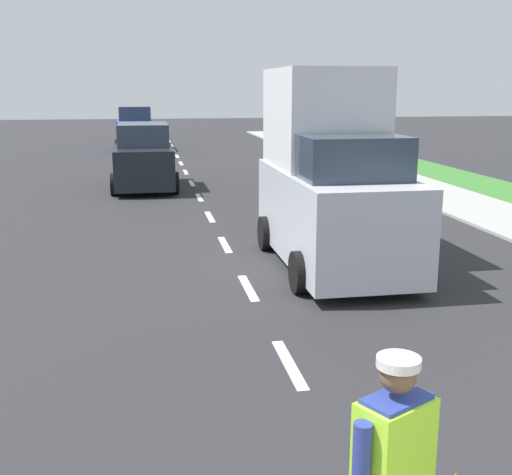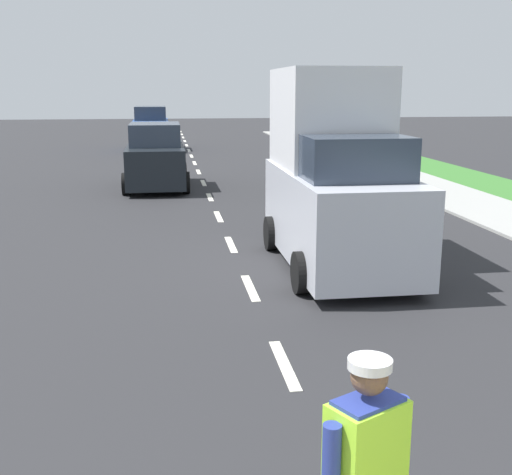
# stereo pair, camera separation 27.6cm
# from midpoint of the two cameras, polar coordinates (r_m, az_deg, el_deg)

# --- Properties ---
(ground_plane) EXTENTS (96.00, 96.00, 0.00)m
(ground_plane) POSITION_cam_midpoint_polar(r_m,az_deg,el_deg) (22.44, -4.40, 4.97)
(ground_plane) COLOR #28282B
(lane_center_line) EXTENTS (0.14, 46.40, 0.01)m
(lane_center_line) POSITION_cam_midpoint_polar(r_m,az_deg,el_deg) (26.59, -5.03, 6.25)
(lane_center_line) COLOR silver
(lane_center_line) RESTS_ON ground
(road_worker) EXTENTS (0.65, 0.59, 1.67)m
(road_worker) POSITION_cam_midpoint_polar(r_m,az_deg,el_deg) (4.18, 11.84, -19.75)
(road_worker) COLOR #383D4C
(road_worker) RESTS_ON ground
(delivery_truck) EXTENTS (2.16, 4.60, 3.54)m
(delivery_truck) POSITION_cam_midpoint_polar(r_m,az_deg,el_deg) (11.69, 7.79, 5.30)
(delivery_truck) COLOR silver
(delivery_truck) RESTS_ON ground
(car_parked_far) EXTENTS (1.99, 4.03, 2.23)m
(car_parked_far) POSITION_cam_midpoint_polar(r_m,az_deg,el_deg) (20.08, 7.78, 6.91)
(car_parked_far) COLOR slate
(car_parked_far) RESTS_ON ground
(car_oncoming_third) EXTENTS (2.06, 4.18, 2.26)m
(car_oncoming_third) POSITION_cam_midpoint_polar(r_m,az_deg,el_deg) (34.50, -9.11, 9.46)
(car_oncoming_third) COLOR #1E4799
(car_oncoming_third) RESTS_ON ground
(car_oncoming_second) EXTENTS (2.05, 4.23, 2.08)m
(car_oncoming_second) POSITION_cam_midpoint_polar(r_m,az_deg,el_deg) (21.14, -8.55, 7.00)
(car_oncoming_second) COLOR black
(car_oncoming_second) RESTS_ON ground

